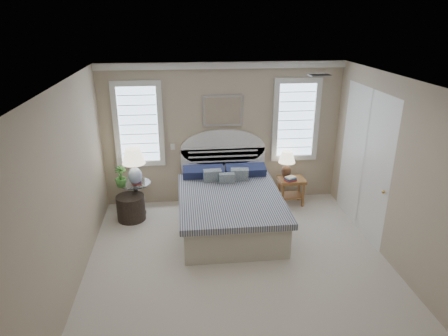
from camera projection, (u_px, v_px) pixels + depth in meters
floor at (241, 274)px, 5.73m from camera, size 4.50×5.00×0.01m
ceiling at (245, 85)px, 4.76m from camera, size 4.50×5.00×0.01m
wall_back at (223, 135)px, 7.56m from camera, size 4.50×0.02×2.70m
wall_left at (66, 196)px, 5.02m from camera, size 0.02×5.00×2.70m
wall_right at (405, 181)px, 5.48m from camera, size 0.02×5.00×2.70m
crown_molding at (223, 65)px, 7.06m from camera, size 4.50×0.08×0.12m
hvac_vent at (320, 75)px, 5.63m from camera, size 0.30×0.20×0.02m
switch_plate at (173, 147)px, 7.52m from camera, size 0.08×0.01×0.12m
window_left at (139, 124)px, 7.30m from camera, size 0.90×0.06×1.60m
window_right at (296, 120)px, 7.60m from camera, size 0.90×0.06×1.60m
painting at (223, 111)px, 7.36m from camera, size 0.74×0.04×0.58m
closet_door at (364, 161)px, 6.64m from camera, size 0.02×1.80×2.40m
bed at (229, 205)px, 6.95m from camera, size 1.72×2.28×1.47m
side_table_left at (136, 195)px, 7.33m from camera, size 0.56×0.56×0.63m
nightstand_right at (291, 186)px, 7.72m from camera, size 0.50×0.40×0.53m
floor_pot at (131, 208)px, 7.18m from camera, size 0.59×0.59×0.46m
lamp_left at (134, 162)px, 7.06m from camera, size 0.53×0.53×0.66m
lamp_right at (287, 161)px, 7.65m from camera, size 0.35×0.35×0.52m
potted_plant at (121, 177)px, 7.01m from camera, size 0.27×0.27×0.37m
books_left at (137, 182)px, 7.19m from camera, size 0.17×0.13×0.04m
books_right at (290, 179)px, 7.56m from camera, size 0.24×0.21×0.08m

